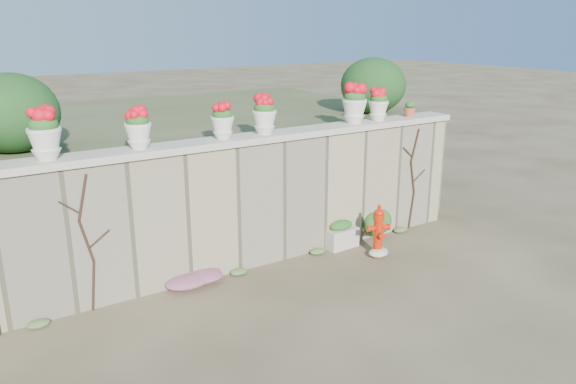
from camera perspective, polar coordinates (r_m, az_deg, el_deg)
ground at (r=7.93m, az=3.46°, el=-11.42°), size 80.00×80.00×0.00m
stone_wall at (r=8.94m, az=-3.25°, el=-1.13°), size 8.00×0.40×2.00m
wall_cap at (r=8.67m, az=-3.36°, el=5.49°), size 8.10×0.52×0.10m
raised_fill at (r=11.73m, az=-11.03°, el=2.93°), size 9.00×6.00×2.00m
back_shrub_left at (r=8.75m, az=-26.31°, el=7.22°), size 1.30×1.30×1.10m
back_shrub_right at (r=11.53m, az=8.63°, el=10.65°), size 1.30×1.30×1.10m
vine_left at (r=7.84m, az=-19.69°, el=-4.80°), size 0.60×0.04×1.91m
vine_right at (r=10.68m, az=12.58°, el=1.43°), size 0.60×0.04×1.91m
fire_hydrant at (r=9.43m, az=9.15°, el=-3.88°), size 0.39×0.28×0.89m
planter_box at (r=9.80m, az=5.35°, el=-4.33°), size 0.60×0.37×0.48m
green_shrub at (r=10.32m, az=9.27°, el=-2.93°), size 0.63×0.57×0.60m
magenta_clump at (r=8.54m, az=-9.39°, el=-8.56°), size 0.89×0.59×0.24m
white_flowers at (r=9.52m, az=9.05°, el=-6.04°), size 0.47×0.38×0.17m
urn_pot_0 at (r=7.62m, az=-23.51°, el=5.38°), size 0.41×0.41×0.65m
urn_pot_1 at (r=7.89m, az=-14.99°, el=6.27°), size 0.36×0.36×0.57m
urn_pot_2 at (r=8.36m, az=-6.67°, el=7.18°), size 0.34×0.34×0.53m
urn_pot_3 at (r=8.69m, az=-2.41°, el=7.81°), size 0.37×0.37×0.59m
urn_pot_4 at (r=9.70m, az=6.77°, el=8.85°), size 0.42×0.42×0.66m
urn_pot_5 at (r=10.06m, az=9.17°, el=8.74°), size 0.35×0.35×0.55m
terracotta_pot at (r=10.60m, az=12.27°, el=8.16°), size 0.22×0.22×0.27m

